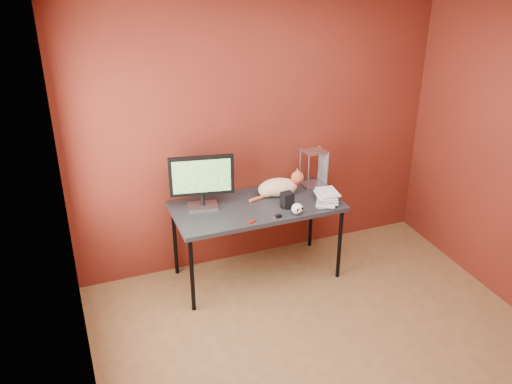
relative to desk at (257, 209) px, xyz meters
name	(u,v)px	position (x,y,z in m)	size (l,w,h in m)	color
room	(355,196)	(0.15, -1.37, 0.75)	(3.52, 3.52, 2.61)	brown
desk	(257,209)	(0.00, 0.00, 0.00)	(1.50, 0.70, 0.75)	black
monitor	(202,179)	(-0.46, 0.13, 0.32)	(0.56, 0.23, 0.49)	#BCBCC1
cat	(279,187)	(0.25, 0.10, 0.14)	(0.53, 0.25, 0.25)	orange
skull_mug	(297,209)	(0.26, -0.29, 0.10)	(0.10, 0.10, 0.10)	silver
speaker	(287,200)	(0.23, -0.14, 0.11)	(0.12, 0.12, 0.14)	black
book_stack	(320,143)	(0.52, -0.15, 0.62)	(0.26, 0.28, 1.13)	beige
wire_rack	(314,168)	(0.65, 0.19, 0.23)	(0.22, 0.18, 0.36)	#BCBCC1
pocket_knife	(252,222)	(-0.16, -0.29, 0.06)	(0.07, 0.02, 0.01)	#98130B
black_gadget	(278,216)	(0.09, -0.29, 0.06)	(0.05, 0.03, 0.02)	black
washer	(276,218)	(0.06, -0.29, 0.05)	(0.05, 0.05, 0.00)	#BCBCC1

